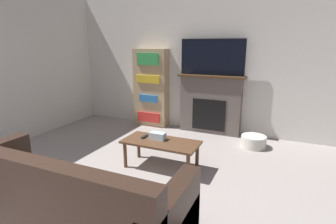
{
  "coord_description": "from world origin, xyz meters",
  "views": [
    {
      "loc": [
        1.66,
        -0.75,
        1.72
      ],
      "look_at": [
        0.14,
        2.67,
        0.75
      ],
      "focal_mm": 28.0,
      "sensor_mm": 36.0,
      "label": 1
    }
  ],
  "objects": [
    {
      "name": "wall_back",
      "position": [
        0.0,
        4.31,
        1.35
      ],
      "size": [
        6.25,
        0.06,
        2.7
      ],
      "color": "silver",
      "rests_on": "ground_plane"
    },
    {
      "name": "wall_side",
      "position": [
        -2.66,
        2.14,
        1.35
      ],
      "size": [
        0.06,
        5.28,
        2.7
      ],
      "color": "silver",
      "rests_on": "ground_plane"
    },
    {
      "name": "fireplace",
      "position": [
        0.38,
        4.17,
        0.58
      ],
      "size": [
        1.29,
        0.28,
        1.15
      ],
      "color": "#605651",
      "rests_on": "ground_plane"
    },
    {
      "name": "tv",
      "position": [
        0.38,
        4.15,
        1.48
      ],
      "size": [
        1.22,
        0.03,
        0.67
      ],
      "color": "black",
      "rests_on": "fireplace"
    },
    {
      "name": "couch",
      "position": [
        -0.08,
        0.79,
        0.3
      ],
      "size": [
        2.3,
        0.87,
        0.88
      ],
      "color": "black",
      "rests_on": "ground_plane"
    },
    {
      "name": "coffee_table",
      "position": [
        0.17,
        2.35,
        0.35
      ],
      "size": [
        1.07,
        0.5,
        0.41
      ],
      "color": "brown",
      "rests_on": "ground_plane"
    },
    {
      "name": "tissue_box",
      "position": [
        0.1,
        2.4,
        0.46
      ],
      "size": [
        0.22,
        0.12,
        0.1
      ],
      "color": "silver",
      "rests_on": "coffee_table"
    },
    {
      "name": "remote_control",
      "position": [
        -0.11,
        2.39,
        0.42
      ],
      "size": [
        0.04,
        0.15,
        0.02
      ],
      "color": "black",
      "rests_on": "coffee_table"
    },
    {
      "name": "bookshelf",
      "position": [
        -0.92,
        4.15,
        0.82
      ],
      "size": [
        0.73,
        0.29,
        1.63
      ],
      "color": "tan",
      "rests_on": "ground_plane"
    },
    {
      "name": "storage_basket",
      "position": [
        1.29,
        3.7,
        0.1
      ],
      "size": [
        0.42,
        0.42,
        0.2
      ],
      "color": "silver",
      "rests_on": "ground_plane"
    }
  ]
}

